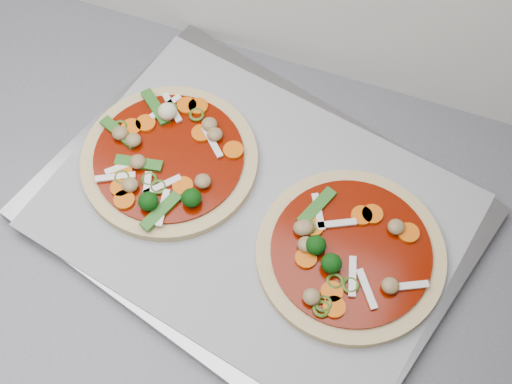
% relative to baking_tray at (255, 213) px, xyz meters
% --- Properties ---
extents(base_cabinet, '(3.60, 0.60, 0.86)m').
position_rel_baking_tray_xyz_m(base_cabinet, '(-0.40, -0.06, -0.48)').
color(base_cabinet, '#B0B0AE').
rests_on(base_cabinet, ground).
extents(baking_tray, '(0.57, 0.48, 0.02)m').
position_rel_baking_tray_xyz_m(baking_tray, '(0.00, 0.00, 0.00)').
color(baking_tray, gray).
rests_on(baking_tray, countertop).
extents(parchment, '(0.53, 0.43, 0.00)m').
position_rel_baking_tray_xyz_m(parchment, '(-0.00, 0.00, 0.01)').
color(parchment, '#9E9EA3').
rests_on(parchment, baking_tray).
extents(pizza_left, '(0.28, 0.28, 0.04)m').
position_rel_baking_tray_xyz_m(pizza_left, '(-0.12, 0.02, 0.02)').
color(pizza_left, tan).
rests_on(pizza_left, parchment).
extents(pizza_right, '(0.28, 0.28, 0.04)m').
position_rel_baking_tray_xyz_m(pizza_right, '(0.12, -0.02, 0.02)').
color(pizza_right, tan).
rests_on(pizza_right, parchment).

